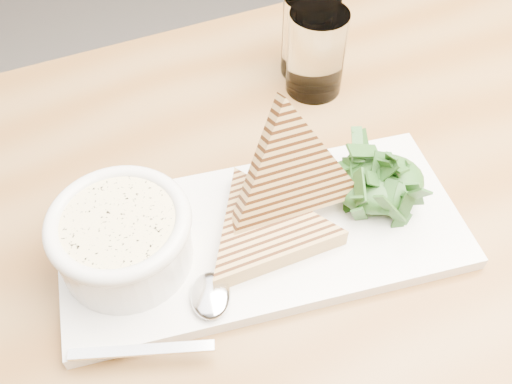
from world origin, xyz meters
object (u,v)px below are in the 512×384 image
object	(u,v)px
table_top	(398,259)
glass_far	(316,52)
soup_bowl	(124,243)
glass_near	(310,35)
platter	(263,234)

from	to	relation	value
table_top	glass_far	world-z (taller)	glass_far
table_top	soup_bowl	distance (m)	0.27
table_top	glass_near	world-z (taller)	glass_near
soup_bowl	glass_near	size ratio (longest dim) A/B	1.17
platter	soup_bowl	bearing A→B (deg)	174.85
glass_near	glass_far	bearing A→B (deg)	-100.29
table_top	soup_bowl	bearing A→B (deg)	165.41
platter	table_top	bearing A→B (deg)	-23.52
table_top	glass_near	bearing A→B (deg)	86.44
soup_bowl	glass_near	bearing A→B (deg)	38.98
table_top	platter	xyz separation A→B (m)	(-0.13, 0.05, 0.03)
soup_bowl	glass_near	distance (m)	0.35
table_top	platter	size ratio (longest dim) A/B	3.38
soup_bowl	glass_near	world-z (taller)	glass_near
glass_near	glass_far	size ratio (longest dim) A/B	0.99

